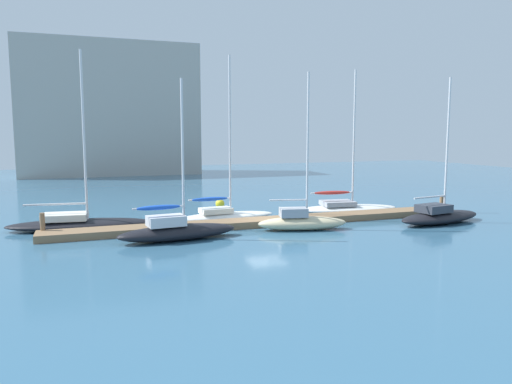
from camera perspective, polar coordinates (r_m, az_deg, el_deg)
ground_plane at (r=32.55m, az=1.20°, el=-3.90°), size 120.00×120.00×0.00m
dock_pier at (r=32.50m, az=1.20°, el=-3.52°), size 28.36×1.85×0.45m
dock_piling_near_end at (r=31.15m, az=-23.80°, el=-3.61°), size 0.28×0.28×1.48m
dock_piling_far_end at (r=38.88m, az=20.96°, el=-1.47°), size 0.28×0.28×1.48m
sailboat_0 at (r=33.02m, az=-20.15°, el=-3.34°), size 9.21×3.57×11.25m
sailboat_1 at (r=28.28m, az=-9.33°, el=-4.38°), size 7.11×2.55×9.17m
sailboat_2 at (r=34.15m, az=-3.77°, el=-2.52°), size 7.35×2.46×11.42m
sailboat_3 at (r=30.94m, az=5.34°, el=-3.36°), size 5.91×2.78×9.86m
sailboat_4 at (r=38.31m, az=10.53°, el=-1.68°), size 8.38×3.66×10.87m
sailboat_5 at (r=35.43m, az=20.78°, el=-2.56°), size 7.32×3.36×9.82m
mooring_buoy_yellow at (r=39.68m, az=-4.26°, el=-1.40°), size 0.74×0.74×0.74m
harbor_building_distant at (r=74.62m, az=-16.73°, el=9.25°), size 24.88×8.48×18.89m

